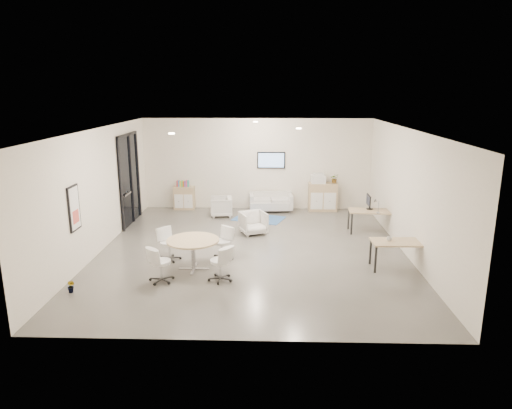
{
  "coord_description": "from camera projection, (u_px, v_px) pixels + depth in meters",
  "views": [
    {
      "loc": [
        0.46,
        -11.46,
        4.15
      ],
      "look_at": [
        0.09,
        0.4,
        1.16
      ],
      "focal_mm": 32.0,
      "sensor_mm": 36.0,
      "label": 1
    }
  ],
  "objects": [
    {
      "name": "room_shell",
      "position": [
        252.0,
        192.0,
        11.74
      ],
      "size": [
        9.6,
        10.6,
        4.8
      ],
      "color": "#504E49",
      "rests_on": "ground"
    },
    {
      "name": "glass_door",
      "position": [
        129.0,
        177.0,
        14.31
      ],
      "size": [
        0.09,
        1.9,
        2.85
      ],
      "color": "black",
      "rests_on": "room_shell"
    },
    {
      "name": "artwork",
      "position": [
        74.0,
        208.0,
        10.32
      ],
      "size": [
        0.05,
        0.54,
        1.04
      ],
      "color": "black",
      "rests_on": "room_shell"
    },
    {
      "name": "wall_tv",
      "position": [
        271.0,
        160.0,
        16.01
      ],
      "size": [
        0.98,
        0.06,
        0.58
      ],
      "color": "black",
      "rests_on": "room_shell"
    },
    {
      "name": "ceiling_spots",
      "position": [
        246.0,
        127.0,
        12.17
      ],
      "size": [
        3.14,
        4.14,
        0.03
      ],
      "color": "#FFEAC6",
      "rests_on": "room_shell"
    },
    {
      "name": "sideboard_left",
      "position": [
        184.0,
        198.0,
        16.26
      ],
      "size": [
        0.73,
        0.38,
        0.82
      ],
      "color": "tan",
      "rests_on": "room_shell"
    },
    {
      "name": "sideboard_right",
      "position": [
        323.0,
        197.0,
        16.05
      ],
      "size": [
        0.99,
        0.48,
        0.99
      ],
      "color": "tan",
      "rests_on": "room_shell"
    },
    {
      "name": "books",
      "position": [
        183.0,
        184.0,
        16.14
      ],
      "size": [
        0.43,
        0.14,
        0.22
      ],
      "color": "red",
      "rests_on": "sideboard_left"
    },
    {
      "name": "printer",
      "position": [
        318.0,
        178.0,
        15.89
      ],
      "size": [
        0.51,
        0.43,
        0.34
      ],
      "rotation": [
        0.0,
        0.0,
        0.06
      ],
      "color": "white",
      "rests_on": "sideboard_right"
    },
    {
      "name": "loveseat",
      "position": [
        271.0,
        202.0,
        16.04
      ],
      "size": [
        1.54,
        0.86,
        0.56
      ],
      "rotation": [
        0.0,
        0.0,
        0.08
      ],
      "color": "beige",
      "rests_on": "room_shell"
    },
    {
      "name": "blue_rug",
      "position": [
        259.0,
        218.0,
        15.13
      ],
      "size": [
        1.85,
        1.53,
        0.01
      ],
      "primitive_type": "cube",
      "rotation": [
        0.0,
        0.0,
        -0.34
      ],
      "color": "#32589B",
      "rests_on": "room_shell"
    },
    {
      "name": "armchair_left",
      "position": [
        221.0,
        206.0,
        15.37
      ],
      "size": [
        0.74,
        0.77,
        0.72
      ],
      "primitive_type": "imported",
      "rotation": [
        0.0,
        0.0,
        -1.45
      ],
      "color": "beige",
      "rests_on": "room_shell"
    },
    {
      "name": "armchair_right",
      "position": [
        253.0,
        222.0,
        13.47
      ],
      "size": [
        0.91,
        0.88,
        0.73
      ],
      "primitive_type": "imported",
      "rotation": [
        0.0,
        0.0,
        0.39
      ],
      "color": "beige",
      "rests_on": "room_shell"
    },
    {
      "name": "desk_rear",
      "position": [
        371.0,
        213.0,
        13.58
      ],
      "size": [
        1.32,
        0.73,
        0.67
      ],
      "rotation": [
        0.0,
        0.0,
        -0.07
      ],
      "color": "tan",
      "rests_on": "room_shell"
    },
    {
      "name": "desk_front",
      "position": [
        400.0,
        244.0,
        10.76
      ],
      "size": [
        1.32,
        0.68,
        0.68
      ],
      "rotation": [
        0.0,
        0.0,
        0.02
      ],
      "color": "tan",
      "rests_on": "room_shell"
    },
    {
      "name": "monitor",
      "position": [
        369.0,
        202.0,
        13.65
      ],
      "size": [
        0.2,
        0.5,
        0.44
      ],
      "color": "black",
      "rests_on": "desk_rear"
    },
    {
      "name": "round_table",
      "position": [
        193.0,
        243.0,
        10.69
      ],
      "size": [
        1.23,
        1.23,
        0.75
      ],
      "color": "tan",
      "rests_on": "room_shell"
    },
    {
      "name": "meeting_chairs",
      "position": [
        193.0,
        253.0,
        10.75
      ],
      "size": [
        2.22,
        2.22,
        0.82
      ],
      "color": "white",
      "rests_on": "room_shell"
    },
    {
      "name": "plant_cabinet",
      "position": [
        335.0,
        179.0,
        15.9
      ],
      "size": [
        0.31,
        0.34,
        0.25
      ],
      "primitive_type": "imported",
      "rotation": [
        0.0,
        0.0,
        -0.08
      ],
      "color": "#3F7F3F",
      "rests_on": "sideboard_right"
    },
    {
      "name": "plant_floor",
      "position": [
        71.0,
        290.0,
        9.59
      ],
      "size": [
        0.23,
        0.32,
        0.13
      ],
      "primitive_type": "imported",
      "rotation": [
        0.0,
        0.0,
        -0.28
      ],
      "color": "#3F7F3F",
      "rests_on": "room_shell"
    },
    {
      "name": "cup",
      "position": [
        389.0,
        238.0,
        10.78
      ],
      "size": [
        0.14,
        0.12,
        0.12
      ],
      "primitive_type": "imported",
      "rotation": [
        0.0,
        0.0,
        -0.22
      ],
      "color": "white",
      "rests_on": "desk_front"
    }
  ]
}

